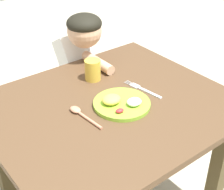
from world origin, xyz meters
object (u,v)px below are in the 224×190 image
Objects in this scene: fork at (143,89)px; spoon at (80,113)px; plate at (121,103)px; person at (79,74)px; drinking_cup at (93,70)px.

fork is 0.34m from spoon.
plate reaches higher than spoon.
spoon is 0.61m from person.
fork is at bearing -61.37° from drinking_cup.
fork is 2.11× the size of drinking_cup.
spoon is at bearing 163.19° from plate.
drinking_cup reaches higher than fork.
drinking_cup is 0.35m from person.
person reaches higher than drinking_cup.
drinking_cup is 0.11× the size of person.
spoon is at bearing 80.01° from fork.
plate is at bearing 76.26° from person.
drinking_cup is at bearing 71.55° from person.
plate is at bearing 96.18° from fork.
person is at bearing -4.71° from fork.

